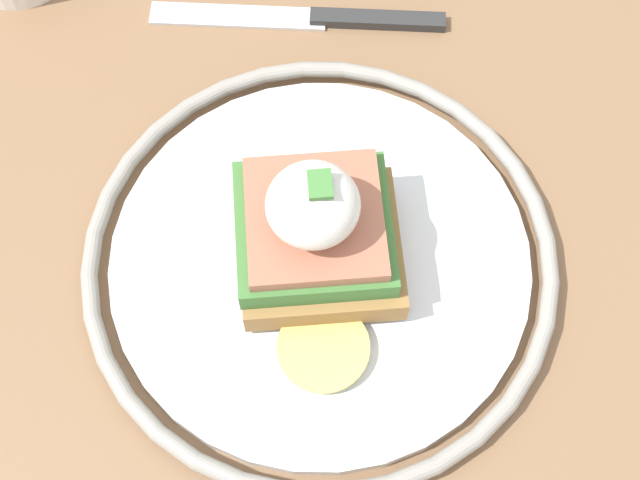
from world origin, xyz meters
TOP-DOWN VIEW (x-y plane):
  - dining_table at (0.00, 0.00)m, footprint 0.89×0.74m
  - plate at (0.01, 0.01)m, footprint 0.28×0.28m
  - sandwich at (0.01, 0.01)m, footprint 0.13×0.09m
  - knife at (0.19, -0.01)m, footprint 0.04×0.20m

SIDE VIEW (x-z plane):
  - dining_table at x=0.00m, z-range 0.24..0.96m
  - knife at x=0.19m, z-range 0.72..0.73m
  - plate at x=0.01m, z-range 0.72..0.74m
  - sandwich at x=0.01m, z-range 0.72..0.81m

